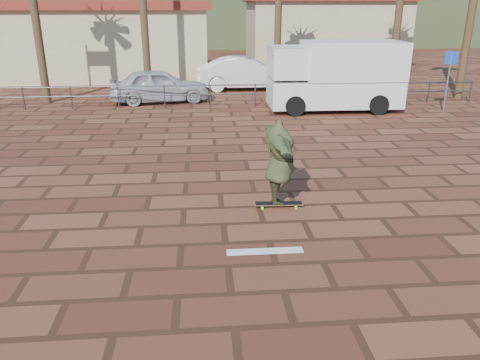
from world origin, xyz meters
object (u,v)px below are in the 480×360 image
car_silver (159,86)px  campervan (336,75)px  longboard (279,204)px  skateboarder (280,163)px  car_white (246,73)px

car_silver → campervan: bearing=-116.0°
longboard → skateboarder: skateboarder is taller
longboard → skateboarder: size_ratio=0.47×
skateboarder → car_silver: (-3.57, 12.51, -0.28)m
skateboarder → campervan: 10.96m
longboard → campervan: 11.05m
campervan → skateboarder: bearing=-110.9°
car_silver → car_white: bearing=-62.0°
car_silver → car_white: size_ratio=0.87×
campervan → car_white: 6.49m
campervan → car_white: bearing=121.1°
campervan → car_white: size_ratio=1.06×
campervan → car_silver: bearing=163.6°
car_silver → car_white: 5.39m
campervan → car_silver: size_ratio=1.22×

